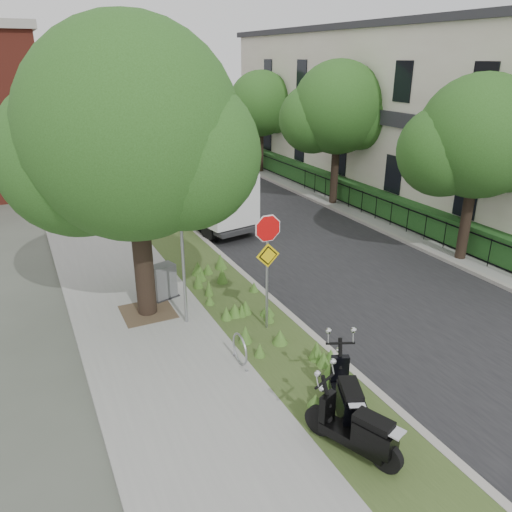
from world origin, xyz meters
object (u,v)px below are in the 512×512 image
at_px(utility_cabinet, 163,282).
at_px(box_truck, 209,195).
at_px(sign_assembly, 268,249).
at_px(scooter_far, 347,402).
at_px(scooter_near, 363,436).

bearing_deg(utility_cabinet, box_truck, 57.67).
distance_m(sign_assembly, box_truck, 8.86).
height_order(scooter_far, utility_cabinet, utility_cabinet).
bearing_deg(scooter_near, sign_assembly, 83.39).
relative_size(sign_assembly, utility_cabinet, 3.14).
relative_size(sign_assembly, box_truck, 0.63).
distance_m(sign_assembly, scooter_near, 5.12).
relative_size(scooter_far, box_truck, 0.37).
height_order(scooter_near, scooter_far, scooter_far).
bearing_deg(scooter_near, scooter_far, 71.46).
height_order(sign_assembly, scooter_near, sign_assembly).
distance_m(scooter_near, utility_cabinet, 7.82).
bearing_deg(scooter_far, utility_cabinet, 103.67).
xyz_separation_m(box_truck, utility_cabinet, (-3.63, -5.73, -0.83)).
relative_size(scooter_near, utility_cabinet, 1.82).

